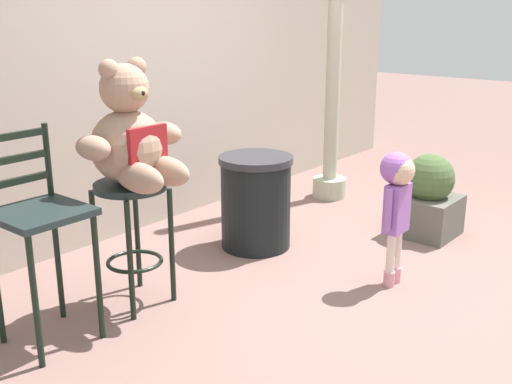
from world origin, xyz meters
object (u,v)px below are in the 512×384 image
(trash_bin, at_px, (256,202))
(bar_stool_with_teddy, at_px, (132,217))
(bar_chair_empty, at_px, (38,223))
(teddy_bear, at_px, (131,139))
(child_walking, at_px, (397,190))
(lamppost, at_px, (334,60))
(planter_with_shrub, at_px, (428,198))

(trash_bin, bearing_deg, bar_stool_with_teddy, -178.96)
(bar_stool_with_teddy, height_order, bar_chair_empty, bar_chair_empty)
(teddy_bear, bearing_deg, child_walking, -40.56)
(teddy_bear, distance_m, lamppost, 2.57)
(lamppost, bearing_deg, bar_stool_with_teddy, -173.74)
(lamppost, bearing_deg, teddy_bear, -173.01)
(bar_stool_with_teddy, xyz_separation_m, lamppost, (2.54, 0.28, 0.72))
(trash_bin, bearing_deg, child_walking, -87.35)
(teddy_bear, bearing_deg, bar_chair_empty, 174.11)
(trash_bin, height_order, planter_with_shrub, trash_bin)
(bar_stool_with_teddy, xyz_separation_m, child_walking, (1.20, -1.06, 0.09))
(bar_stool_with_teddy, distance_m, planter_with_shrub, 2.35)
(teddy_bear, relative_size, lamppost, 0.22)
(lamppost, bearing_deg, bar_chair_empty, -175.37)
(bar_stool_with_teddy, bearing_deg, lamppost, 6.26)
(lamppost, height_order, planter_with_shrub, lamppost)
(teddy_bear, relative_size, child_walking, 0.81)
(bar_stool_with_teddy, height_order, planter_with_shrub, bar_stool_with_teddy)
(teddy_bear, distance_m, child_walking, 1.62)
(lamppost, bearing_deg, trash_bin, -169.49)
(child_walking, relative_size, planter_with_shrub, 1.35)
(planter_with_shrub, bearing_deg, lamppost, 72.36)
(teddy_bear, xyz_separation_m, trash_bin, (1.15, 0.05, -0.66))
(bar_chair_empty, bearing_deg, lamppost, 4.63)
(lamppost, distance_m, bar_chair_empty, 3.18)
(teddy_bear, xyz_separation_m, planter_with_shrub, (2.18, -0.81, -0.71))
(lamppost, bearing_deg, child_walking, -135.04)
(teddy_bear, distance_m, bar_chair_empty, 0.67)
(bar_chair_empty, bearing_deg, teddy_bear, -5.89)
(lamppost, height_order, bar_chair_empty, lamppost)
(bar_stool_with_teddy, relative_size, teddy_bear, 1.07)
(teddy_bear, xyz_separation_m, bar_chair_empty, (-0.57, 0.06, -0.35))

